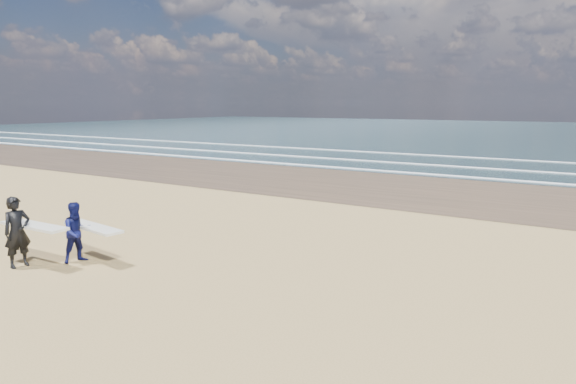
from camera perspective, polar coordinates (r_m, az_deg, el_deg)
The scene contains 2 objects.
surfer_near at distance 15.11m, azimuth -27.69°, elevation -3.88°, with size 2.22×1.01×1.87m.
surfer_far at distance 14.92m, azimuth -22.23°, elevation -4.11°, with size 2.25×1.21×1.64m.
Camera 1 is at (11.57, -7.29, 4.24)m, focal length 32.00 mm.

